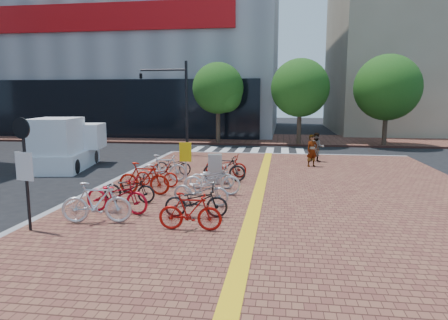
% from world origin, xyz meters
% --- Properties ---
extents(ground, '(120.00, 120.00, 0.00)m').
position_xyz_m(ground, '(0.00, 0.00, 0.00)').
color(ground, black).
rests_on(ground, ground).
extents(sidewalk, '(14.00, 34.00, 0.15)m').
position_xyz_m(sidewalk, '(3.00, -5.00, 0.07)').
color(sidewalk, brown).
rests_on(sidewalk, ground).
extents(tactile_strip, '(0.40, 34.00, 0.01)m').
position_xyz_m(tactile_strip, '(2.00, -5.00, 0.16)').
color(tactile_strip, yellow).
rests_on(tactile_strip, sidewalk).
extents(kerb_north, '(14.00, 0.25, 0.15)m').
position_xyz_m(kerb_north, '(3.00, 12.00, 0.08)').
color(kerb_north, gray).
rests_on(kerb_north, ground).
extents(far_sidewalk, '(70.00, 8.00, 0.15)m').
position_xyz_m(far_sidewalk, '(0.00, 21.00, 0.07)').
color(far_sidewalk, brown).
rests_on(far_sidewalk, ground).
extents(department_store, '(36.00, 24.27, 28.00)m').
position_xyz_m(department_store, '(-15.99, 31.95, 13.98)').
color(department_store, gray).
rests_on(department_store, ground).
extents(building_beige, '(20.00, 18.00, 18.00)m').
position_xyz_m(building_beige, '(18.00, 32.00, 9.00)').
color(building_beige, gray).
rests_on(building_beige, ground).
extents(crosswalk, '(7.50, 4.00, 0.01)m').
position_xyz_m(crosswalk, '(0.50, 14.00, 0.01)').
color(crosswalk, silver).
rests_on(crosswalk, ground).
extents(street_trees, '(16.20, 4.60, 6.35)m').
position_xyz_m(street_trees, '(5.04, 17.45, 4.10)').
color(street_trees, '#38281E').
rests_on(street_trees, far_sidewalk).
extents(bike_0, '(1.93, 0.84, 1.12)m').
position_xyz_m(bike_0, '(-2.09, -2.44, 0.71)').
color(bike_0, silver).
rests_on(bike_0, sidewalk).
extents(bike_1, '(2.08, 0.98, 1.05)m').
position_xyz_m(bike_1, '(-1.95, -1.43, 0.68)').
color(bike_1, '#B70D1E').
rests_on(bike_1, sidewalk).
extents(bike_2, '(1.74, 0.65, 0.91)m').
position_xyz_m(bike_2, '(-2.05, -0.23, 0.60)').
color(bike_2, black).
rests_on(bike_2, sidewalk).
extents(bike_3, '(1.89, 0.63, 1.12)m').
position_xyz_m(bike_3, '(-1.94, 0.86, 0.71)').
color(bike_3, '#A0160B').
rests_on(bike_3, sidewalk).
extents(bike_4, '(1.69, 0.66, 0.88)m').
position_xyz_m(bike_4, '(-1.88, 2.11, 0.59)').
color(bike_4, '#B4150C').
rests_on(bike_4, sidewalk).
extents(bike_5, '(1.86, 0.75, 1.09)m').
position_xyz_m(bike_5, '(-1.89, 3.08, 0.69)').
color(bike_5, silver).
rests_on(bike_5, sidewalk).
extents(bike_6, '(1.67, 0.74, 0.85)m').
position_xyz_m(bike_6, '(-1.90, 4.53, 0.58)').
color(bike_6, black).
rests_on(bike_6, sidewalk).
extents(bike_7, '(1.64, 0.51, 0.98)m').
position_xyz_m(bike_7, '(0.52, -2.66, 0.64)').
color(bike_7, '#9E0F0B').
rests_on(bike_7, sidewalk).
extents(bike_8, '(1.83, 0.83, 0.93)m').
position_xyz_m(bike_8, '(0.44, -1.53, 0.61)').
color(bike_8, black).
rests_on(bike_8, sidewalk).
extents(bike_9, '(1.87, 0.86, 0.95)m').
position_xyz_m(bike_9, '(0.31, -0.25, 0.62)').
color(bike_9, '#A6A6AB').
rests_on(bike_9, sidewalk).
extents(bike_10, '(2.05, 0.94, 1.04)m').
position_xyz_m(bike_10, '(0.42, 1.11, 0.67)').
color(bike_10, silver).
rests_on(bike_10, sidewalk).
extents(bike_11, '(1.72, 0.79, 0.87)m').
position_xyz_m(bike_11, '(0.25, 2.07, 0.59)').
color(bike_11, silver).
rests_on(bike_11, sidewalk).
extents(bike_12, '(1.74, 0.51, 1.04)m').
position_xyz_m(bike_12, '(0.51, 3.42, 0.67)').
color(bike_12, black).
rests_on(bike_12, sidewalk).
extents(bike_13, '(1.90, 0.91, 0.96)m').
position_xyz_m(bike_13, '(0.43, 4.42, 0.63)').
color(bike_13, '#A3120B').
rests_on(bike_13, sidewalk).
extents(pedestrian_a, '(0.68, 0.60, 1.57)m').
position_xyz_m(pedestrian_a, '(4.25, 7.55, 0.93)').
color(pedestrian_a, gray).
rests_on(pedestrian_a, sidewalk).
extents(pedestrian_b, '(0.76, 0.60, 1.53)m').
position_xyz_m(pedestrian_b, '(4.61, 9.11, 0.91)').
color(pedestrian_b, '#494F5C').
rests_on(pedestrian_b, sidewalk).
extents(utility_box, '(0.60, 0.49, 1.16)m').
position_xyz_m(utility_box, '(0.21, 2.99, 0.73)').
color(utility_box, '#A5A6AA').
rests_on(utility_box, sidewalk).
extents(yellow_sign, '(0.46, 0.10, 1.68)m').
position_xyz_m(yellow_sign, '(-0.80, 2.31, 1.32)').
color(yellow_sign, '#B7B7BC').
rests_on(yellow_sign, sidewalk).
extents(notice_sign, '(0.53, 0.18, 2.87)m').
position_xyz_m(notice_sign, '(-3.50, -3.28, 1.96)').
color(notice_sign, black).
rests_on(notice_sign, sidewalk).
extents(traffic_light_pole, '(2.91, 1.12, 5.42)m').
position_xyz_m(traffic_light_pole, '(-3.98, 10.55, 3.89)').
color(traffic_light_pole, black).
rests_on(traffic_light_pole, sidewalk).
extents(box_truck, '(2.65, 4.65, 2.53)m').
position_xyz_m(box_truck, '(-7.71, 6.06, 1.19)').
color(box_truck, white).
rests_on(box_truck, ground).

